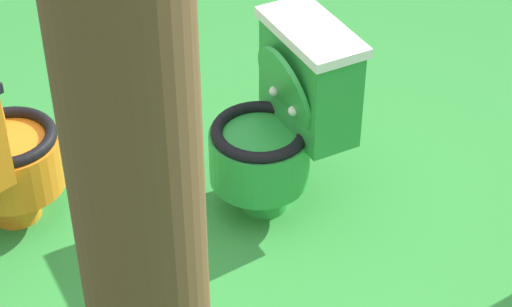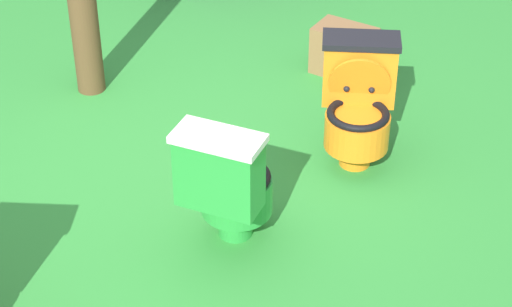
% 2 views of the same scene
% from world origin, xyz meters
% --- Properties ---
extents(toilet_green, '(0.63, 0.62, 0.73)m').
position_xyz_m(toilet_green, '(0.06, -0.63, 0.37)').
color(toilet_green, green).
rests_on(toilet_green, ground).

